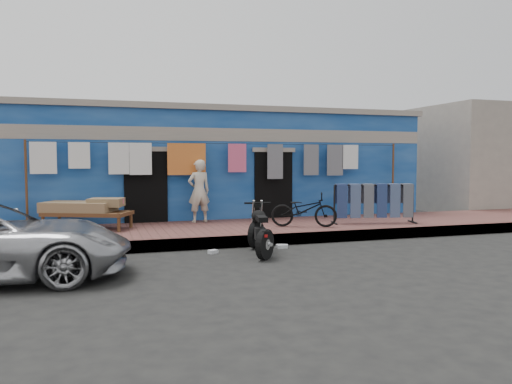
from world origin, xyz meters
name	(u,v)px	position (x,y,z in m)	size (l,w,h in m)	color
ground	(288,260)	(0.00, 0.00, 0.00)	(80.00, 80.00, 0.00)	black
sidewalk	(244,231)	(0.00, 3.00, 0.12)	(28.00, 3.00, 0.25)	brown
curb	(262,240)	(0.00, 1.55, 0.12)	(28.00, 0.10, 0.25)	gray
building	(209,166)	(0.00, 6.99, 1.69)	(12.20, 5.20, 3.36)	navy
neighbor_right	(488,159)	(11.00, 7.00, 1.90)	(6.00, 5.00, 3.80)	#9E9384
clothesline	(214,162)	(-0.45, 4.25, 1.82)	(10.06, 0.06, 2.10)	brown
seated_person	(199,191)	(-0.88, 4.12, 1.06)	(0.59, 0.39, 1.63)	beige
bicycle	(304,206)	(1.36, 2.45, 0.76)	(0.56, 1.57, 1.02)	black
motorcycle	(260,229)	(-0.32, 0.72, 0.50)	(0.81, 1.61, 1.00)	black
charpoy	(88,214)	(-3.62, 3.63, 0.60)	(2.27, 1.74, 0.69)	brown
jeans_rack	(374,203)	(3.34, 2.55, 0.77)	(2.22, 0.90, 1.04)	black
litter_a	(213,252)	(-1.22, 1.01, 0.04)	(0.17, 0.13, 0.08)	silver
litter_b	(285,246)	(0.39, 1.18, 0.04)	(0.15, 0.11, 0.07)	silver
litter_c	(280,246)	(0.28, 1.20, 0.04)	(0.18, 0.14, 0.07)	silver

